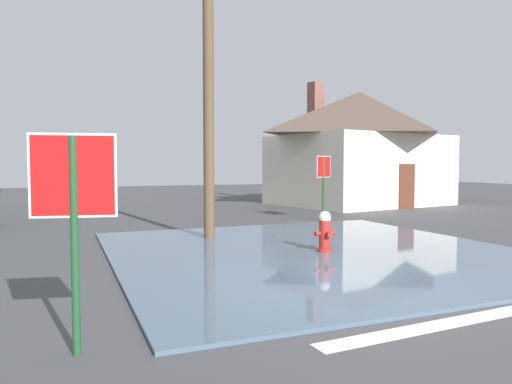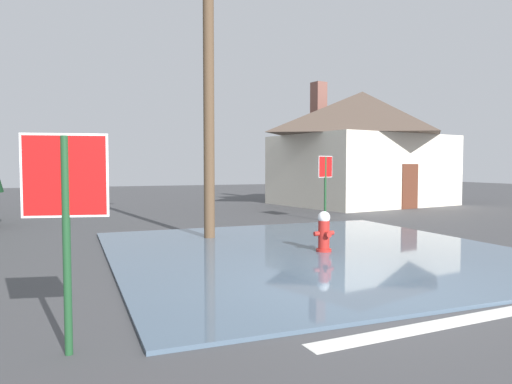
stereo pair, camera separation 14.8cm
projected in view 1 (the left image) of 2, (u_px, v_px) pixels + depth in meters
ground_plane at (368, 293)px, 7.29m from camera, size 80.00×80.00×0.10m
flood_puddle at (315, 251)px, 10.53m from camera, size 8.67×9.00×0.06m
lane_stop_bar at (464, 320)px, 5.88m from camera, size 4.33×0.56×0.01m
stop_sign_near at (74, 197)px, 4.70m from camera, size 0.82×0.19×2.23m
fire_hydrant at (325, 233)px, 10.31m from camera, size 0.47×0.40×0.93m
utility_pole at (208, 72)px, 12.06m from camera, size 1.60×0.28×8.24m
stop_sign_far at (324, 175)px, 16.49m from camera, size 0.70×0.30×2.26m
house at (359, 146)px, 23.61m from camera, size 9.16×7.83×6.02m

